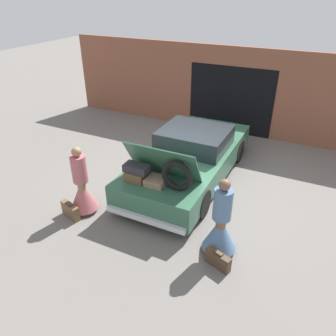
# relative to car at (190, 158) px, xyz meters

# --- Properties ---
(ground_plane) EXTENTS (40.00, 40.00, 0.00)m
(ground_plane) POSITION_rel_car_xyz_m (0.00, 0.00, -0.58)
(ground_plane) COLOR slate
(garage_wall_back) EXTENTS (12.00, 0.14, 2.80)m
(garage_wall_back) POSITION_rel_car_xyz_m (0.00, 3.47, 0.81)
(garage_wall_back) COLOR brown
(garage_wall_back) RESTS_ON ground_plane
(car) EXTENTS (1.95, 4.74, 1.62)m
(car) POSITION_rel_car_xyz_m (0.00, 0.00, 0.00)
(car) COLOR #336047
(car) RESTS_ON ground_plane
(person_left) EXTENTS (0.61, 0.61, 1.58)m
(person_left) POSITION_rel_car_xyz_m (-1.55, -2.36, -0.02)
(person_left) COLOR #997051
(person_left) RESTS_ON ground_plane
(person_right) EXTENTS (0.65, 0.65, 1.59)m
(person_right) POSITION_rel_car_xyz_m (1.55, -2.25, -0.02)
(person_right) COLOR brown
(person_right) RESTS_ON ground_plane
(suitcase_beside_left_person) EXTENTS (0.53, 0.28, 0.36)m
(suitcase_beside_left_person) POSITION_rel_car_xyz_m (-1.67, -2.68, -0.41)
(suitcase_beside_left_person) COLOR brown
(suitcase_beside_left_person) RESTS_ON ground_plane
(suitcase_beside_right_person) EXTENTS (0.52, 0.28, 0.33)m
(suitcase_beside_right_person) POSITION_rel_car_xyz_m (1.67, -2.66, -0.42)
(suitcase_beside_right_person) COLOR #473323
(suitcase_beside_right_person) RESTS_ON ground_plane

